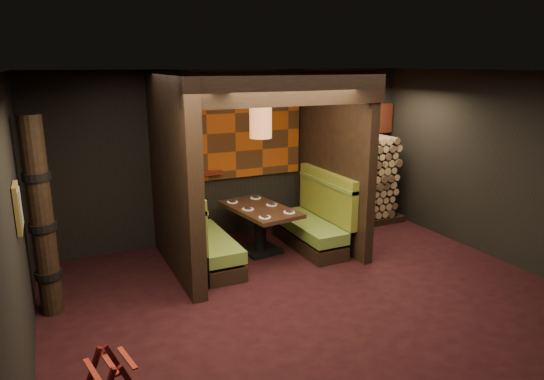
{
  "coord_description": "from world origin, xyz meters",
  "views": [
    {
      "loc": [
        -2.92,
        -4.88,
        2.94
      ],
      "look_at": [
        0.0,
        1.3,
        1.15
      ],
      "focal_mm": 32.0,
      "sensor_mm": 36.0,
      "label": 1
    }
  ],
  "objects_px": {
    "booth_bench_right": "(314,223)",
    "dining_table": "(260,222)",
    "firewood_stack": "(359,181)",
    "pendant_lamp": "(261,123)",
    "booth_bench_left": "(203,241)",
    "totem_column": "(42,219)"
  },
  "relations": [
    {
      "from": "booth_bench_left",
      "to": "pendant_lamp",
      "type": "distance_m",
      "value": 1.95
    },
    {
      "from": "booth_bench_left",
      "to": "booth_bench_right",
      "type": "xyz_separation_m",
      "value": [
        1.89,
        0.0,
        0.0
      ]
    },
    {
      "from": "booth_bench_right",
      "to": "firewood_stack",
      "type": "distance_m",
      "value": 1.58
    },
    {
      "from": "firewood_stack",
      "to": "totem_column",
      "type": "bearing_deg",
      "value": -166.81
    },
    {
      "from": "booth_bench_left",
      "to": "pendant_lamp",
      "type": "bearing_deg",
      "value": 5.96
    },
    {
      "from": "dining_table",
      "to": "firewood_stack",
      "type": "bearing_deg",
      "value": 13.61
    },
    {
      "from": "booth_bench_right",
      "to": "dining_table",
      "type": "distance_m",
      "value": 0.92
    },
    {
      "from": "booth_bench_right",
      "to": "dining_table",
      "type": "bearing_deg",
      "value": 170.39
    },
    {
      "from": "pendant_lamp",
      "to": "firewood_stack",
      "type": "height_order",
      "value": "pendant_lamp"
    },
    {
      "from": "booth_bench_left",
      "to": "totem_column",
      "type": "height_order",
      "value": "totem_column"
    },
    {
      "from": "firewood_stack",
      "to": "booth_bench_right",
      "type": "bearing_deg",
      "value": -152.65
    },
    {
      "from": "booth_bench_left",
      "to": "totem_column",
      "type": "xyz_separation_m",
      "value": [
        -2.09,
        -0.55,
        0.79
      ]
    },
    {
      "from": "booth_bench_right",
      "to": "firewood_stack",
      "type": "xyz_separation_m",
      "value": [
        1.35,
        0.7,
        0.42
      ]
    },
    {
      "from": "booth_bench_left",
      "to": "totem_column",
      "type": "relative_size",
      "value": 0.67
    },
    {
      "from": "booth_bench_right",
      "to": "totem_column",
      "type": "xyz_separation_m",
      "value": [
        -3.98,
        -0.55,
        0.79
      ]
    },
    {
      "from": "totem_column",
      "to": "booth_bench_right",
      "type": "bearing_deg",
      "value": 7.86
    },
    {
      "from": "dining_table",
      "to": "pendant_lamp",
      "type": "xyz_separation_m",
      "value": [
        0.0,
        -0.05,
        1.57
      ]
    },
    {
      "from": "pendant_lamp",
      "to": "firewood_stack",
      "type": "relative_size",
      "value": 0.58
    },
    {
      "from": "booth_bench_right",
      "to": "dining_table",
      "type": "height_order",
      "value": "booth_bench_right"
    },
    {
      "from": "dining_table",
      "to": "pendant_lamp",
      "type": "height_order",
      "value": "pendant_lamp"
    },
    {
      "from": "dining_table",
      "to": "booth_bench_right",
      "type": "bearing_deg",
      "value": -9.61
    },
    {
      "from": "pendant_lamp",
      "to": "firewood_stack",
      "type": "distance_m",
      "value": 2.65
    }
  ]
}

